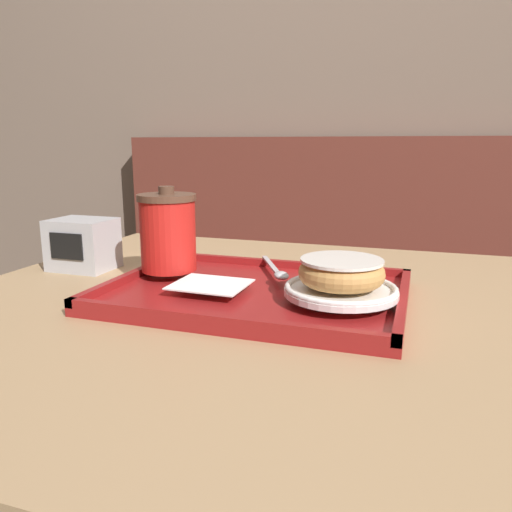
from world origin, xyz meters
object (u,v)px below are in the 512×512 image
object	(u,v)px
spoon	(278,272)
donut_chocolate_glazed	(341,272)
coffee_cup_front	(168,232)
napkin_dispenser	(83,244)

from	to	relation	value
spoon	donut_chocolate_glazed	bearing A→B (deg)	27.60
coffee_cup_front	spoon	size ratio (longest dim) A/B	0.89
spoon	napkin_dispenser	distance (m)	0.37
napkin_dispenser	donut_chocolate_glazed	bearing A→B (deg)	-10.89
donut_chocolate_glazed	napkin_dispenser	xyz separation A→B (m)	(-0.48, 0.09, -0.01)
coffee_cup_front	spoon	bearing A→B (deg)	8.14
coffee_cup_front	spoon	world-z (taller)	coffee_cup_front
spoon	coffee_cup_front	bearing A→B (deg)	-109.53
donut_chocolate_glazed	spoon	size ratio (longest dim) A/B	0.76
coffee_cup_front	napkin_dispenser	world-z (taller)	coffee_cup_front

